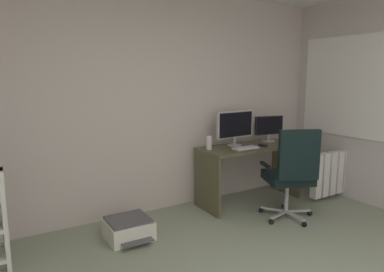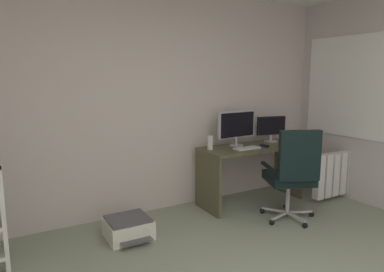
{
  "view_description": "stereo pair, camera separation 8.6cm",
  "coord_description": "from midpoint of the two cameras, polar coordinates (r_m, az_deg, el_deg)",
  "views": [
    {
      "loc": [
        -1.58,
        -1.05,
        1.63
      ],
      "look_at": [
        0.3,
        2.05,
        1.01
      ],
      "focal_mm": 32.83,
      "sensor_mm": 36.0,
      "label": 1
    },
    {
      "loc": [
        -1.51,
        -1.1,
        1.63
      ],
      "look_at": [
        0.3,
        2.05,
        1.01
      ],
      "focal_mm": 32.83,
      "sensor_mm": 36.0,
      "label": 2
    }
  ],
  "objects": [
    {
      "name": "window_pane",
      "position": [
        5.09,
        23.63,
        7.37
      ],
      "size": [
        0.01,
        1.3,
        1.24
      ],
      "primitive_type": "cube",
      "color": "white"
    },
    {
      "name": "radiator",
      "position": [
        5.17,
        22.16,
        -5.41
      ],
      "size": [
        0.97,
        0.1,
        0.58
      ],
      "color": "white",
      "rests_on": "ground"
    },
    {
      "name": "desk",
      "position": [
        4.62,
        8.87,
        -4.09
      ],
      "size": [
        1.37,
        0.56,
        0.75
      ],
      "color": "brown",
      "rests_on": "ground"
    },
    {
      "name": "printer",
      "position": [
        3.75,
        -10.94,
        -14.52
      ],
      "size": [
        0.44,
        0.49,
        0.21
      ],
      "color": "silver",
      "rests_on": "ground"
    },
    {
      "name": "monitor_main",
      "position": [
        4.53,
        6.48,
        1.71
      ],
      "size": [
        0.58,
        0.18,
        0.44
      ],
      "color": "#B2B5B7",
      "rests_on": "desk"
    },
    {
      "name": "keyboard",
      "position": [
        4.38,
        8.15,
        -1.94
      ],
      "size": [
        0.34,
        0.14,
        0.02
      ],
      "primitive_type": "cube",
      "rotation": [
        0.0,
        0.0,
        0.02
      ],
      "color": "silver",
      "rests_on": "desk"
    },
    {
      "name": "wall_back",
      "position": [
        4.16,
        -9.34,
        5.2
      ],
      "size": [
        5.22,
        0.1,
        2.63
      ],
      "primitive_type": "cube",
      "color": "beige",
      "rests_on": "ground"
    },
    {
      "name": "desktop_speaker",
      "position": [
        4.27,
        2.2,
        -1.1
      ],
      "size": [
        0.07,
        0.07,
        0.17
      ],
      "primitive_type": "cylinder",
      "color": "silver",
      "rests_on": "desk"
    },
    {
      "name": "window_frame",
      "position": [
        5.09,
        23.58,
        7.37
      ],
      "size": [
        0.02,
        1.38,
        1.32
      ],
      "primitive_type": "cube",
      "color": "white"
    },
    {
      "name": "office_chair",
      "position": [
        4.08,
        15.31,
        -5.53
      ],
      "size": [
        0.65,
        0.68,
        1.08
      ],
      "color": "#B7BABC",
      "rests_on": "ground"
    },
    {
      "name": "monitor_secondary",
      "position": [
        4.92,
        11.9,
        1.48
      ],
      "size": [
        0.42,
        0.18,
        0.35
      ],
      "color": "#B2B5B7",
      "rests_on": "desk"
    },
    {
      "name": "computer_mouse",
      "position": [
        4.54,
        10.9,
        -1.51
      ],
      "size": [
        0.08,
        0.11,
        0.03
      ],
      "primitive_type": "cube",
      "rotation": [
        0.0,
        0.0,
        0.23
      ],
      "color": "black",
      "rests_on": "desk"
    }
  ]
}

